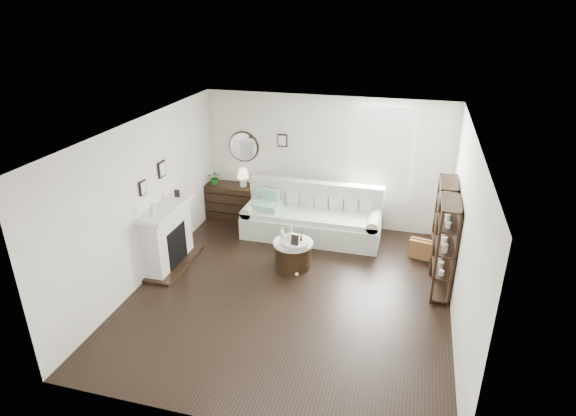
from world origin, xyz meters
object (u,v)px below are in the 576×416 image
(drum_table, at_px, (293,254))
(pedestal_table, at_px, (295,244))
(sofa, at_px, (312,220))
(dresser, at_px, (229,201))

(drum_table, relative_size, pedestal_table, 1.22)
(drum_table, xyz_separation_m, pedestal_table, (0.07, -0.12, 0.28))
(sofa, height_order, dresser, sofa)
(sofa, distance_m, pedestal_table, 1.42)
(drum_table, bearing_deg, pedestal_table, -59.79)
(sofa, relative_size, drum_table, 3.85)
(drum_table, bearing_deg, dresser, 138.01)
(dresser, bearing_deg, sofa, -11.40)
(sofa, xyz_separation_m, drum_table, (-0.06, -1.28, -0.10))
(dresser, relative_size, pedestal_table, 1.99)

